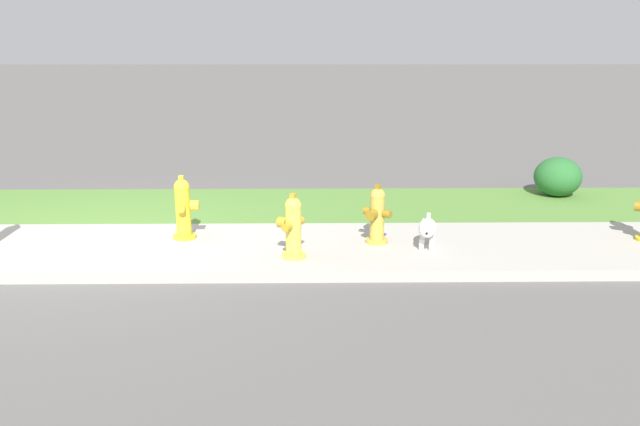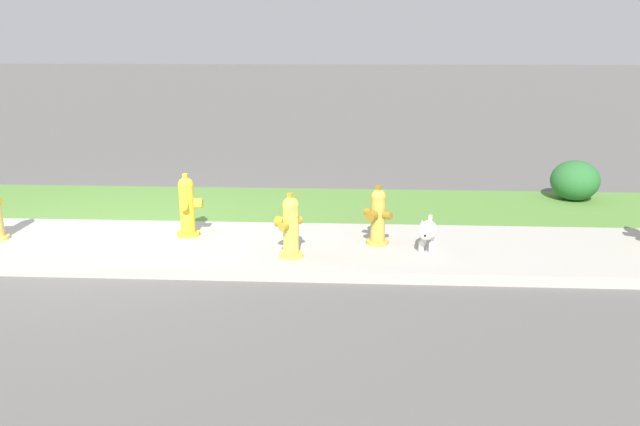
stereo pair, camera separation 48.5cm
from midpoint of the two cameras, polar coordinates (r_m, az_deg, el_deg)
name	(u,v)px [view 2 (the right image)]	position (r m, az deg, el deg)	size (l,w,h in m)	color
ground_plane	(95,243)	(7.79, -18.23, -2.65)	(120.00, 120.00, 0.00)	#5B5956
sidewalk_pavement	(95,243)	(7.79, -18.24, -2.62)	(18.00, 1.91, 0.01)	#ADA89E
grass_verge	(148,202)	(9.57, -14.07, 0.99)	(18.00, 2.02, 0.01)	#568438
street_curb	(54,269)	(6.87, -21.34, -4.82)	(18.00, 0.16, 0.12)	#ADA89E
fire_hydrant_far_end	(187,206)	(7.69, -10.28, 0.59)	(0.33, 0.36, 0.78)	yellow
fire_hydrant_near_corner	(290,227)	(6.81, -0.70, -1.29)	(0.32, 0.35, 0.74)	yellow
fire_hydrant_at_driveway	(378,217)	(7.31, 7.20, -0.35)	(0.34, 0.32, 0.71)	gold
small_white_dog	(428,232)	(7.17, 11.73, -1.69)	(0.28, 0.54, 0.43)	white
shrub_bush_far_verge	(575,180)	(10.19, 23.57, 2.74)	(0.71, 0.71, 0.60)	#28662D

